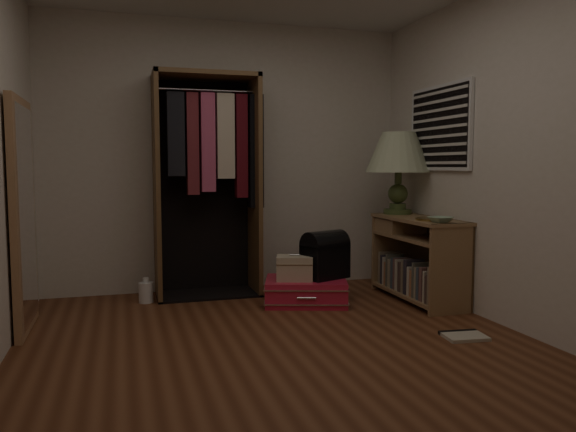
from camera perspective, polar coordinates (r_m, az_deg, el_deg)
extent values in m
plane|color=#5B2F1A|center=(3.80, -0.25, -13.48)|extent=(4.00, 4.00, 0.00)
cube|color=silver|center=(5.55, -6.11, 6.00)|extent=(3.50, 0.02, 2.60)
cube|color=silver|center=(1.78, 18.39, 7.74)|extent=(3.50, 0.02, 2.60)
cube|color=silver|center=(4.43, 22.17, 5.89)|extent=(0.02, 4.00, 2.60)
cube|color=white|center=(5.24, 15.17, 8.64)|extent=(0.03, 0.96, 0.76)
cube|color=black|center=(5.24, 15.16, 8.64)|extent=(0.03, 0.90, 0.70)
cube|color=silver|center=(5.22, 14.92, 5.24)|extent=(0.01, 0.88, 0.02)
cube|color=silver|center=(5.22, 14.94, 6.10)|extent=(0.01, 0.88, 0.02)
cube|color=silver|center=(5.23, 14.96, 6.95)|extent=(0.01, 0.88, 0.02)
cube|color=silver|center=(5.23, 14.98, 7.80)|extent=(0.01, 0.88, 0.02)
cube|color=silver|center=(5.23, 15.00, 8.65)|extent=(0.01, 0.88, 0.02)
cube|color=silver|center=(5.24, 15.02, 9.50)|extent=(0.01, 0.88, 0.02)
cube|color=silver|center=(5.25, 15.04, 10.34)|extent=(0.01, 0.88, 0.02)
cube|color=silver|center=(5.25, 15.06, 11.19)|extent=(0.01, 0.88, 0.02)
cube|color=silver|center=(5.26, 15.08, 12.03)|extent=(0.01, 0.88, 0.02)
cube|color=olive|center=(4.75, 16.28, -5.23)|extent=(0.40, 0.03, 0.75)
cube|color=olive|center=(5.67, 10.40, -3.46)|extent=(0.40, 0.03, 0.75)
cube|color=olive|center=(5.26, 13.01, -7.66)|extent=(0.40, 1.04, 0.03)
cube|color=olive|center=(5.18, 13.12, -2.14)|extent=(0.40, 1.04, 0.03)
cube|color=olive|center=(5.16, 13.16, -0.32)|extent=(0.42, 1.12, 0.03)
cube|color=brown|center=(5.30, 14.87, -4.14)|extent=(0.02, 1.10, 0.75)
cube|color=olive|center=(5.45, 11.33, -0.95)|extent=(0.36, 0.38, 0.13)
cube|color=gray|center=(4.80, 15.16, -6.83)|extent=(0.21, 0.04, 0.31)
cube|color=#4C3833|center=(4.83, 14.60, -7.21)|extent=(0.16, 0.03, 0.24)
cube|color=#B7AD99|center=(4.87, 14.67, -6.94)|extent=(0.22, 0.03, 0.27)
cube|color=brown|center=(4.92, 14.35, -6.69)|extent=(0.22, 0.05, 0.29)
cube|color=#3F4C59|center=(4.94, 13.74, -6.68)|extent=(0.15, 0.04, 0.28)
cube|color=gray|center=(4.98, 13.58, -6.61)|extent=(0.17, 0.03, 0.27)
cube|color=#59594C|center=(5.01, 13.33, -6.34)|extent=(0.16, 0.03, 0.31)
cube|color=#B2724C|center=(5.05, 13.13, -6.67)|extent=(0.17, 0.04, 0.23)
cube|color=beige|center=(5.08, 12.81, -6.46)|extent=(0.15, 0.04, 0.26)
cube|color=#332D38|center=(5.13, 12.66, -6.03)|extent=(0.19, 0.05, 0.31)
cube|color=gray|center=(5.17, 12.22, -6.03)|extent=(0.16, 0.03, 0.29)
cube|color=#4C3833|center=(5.24, 12.25, -6.03)|extent=(0.22, 0.05, 0.27)
cube|color=#B7AD99|center=(5.28, 11.75, -5.86)|extent=(0.18, 0.05, 0.28)
cube|color=brown|center=(5.31, 11.47, -5.74)|extent=(0.17, 0.03, 0.29)
cube|color=#3F4C59|center=(5.35, 11.30, -5.68)|extent=(0.18, 0.04, 0.29)
cube|color=gray|center=(5.40, 11.03, -5.69)|extent=(0.18, 0.05, 0.27)
cube|color=#59594C|center=(5.44, 10.79, -5.40)|extent=(0.18, 0.03, 0.30)
cube|color=#B2724C|center=(5.49, 10.76, -5.73)|extent=(0.22, 0.03, 0.22)
cube|color=beige|center=(5.51, 10.57, -5.45)|extent=(0.21, 0.03, 0.27)
cube|color=#332D38|center=(5.55, 10.42, -5.32)|extent=(0.22, 0.03, 0.28)
cube|color=gray|center=(5.59, 10.22, -5.12)|extent=(0.22, 0.04, 0.30)
cube|color=brown|center=(5.21, -13.21, 2.93)|extent=(0.04, 0.50, 2.05)
cube|color=brown|center=(5.34, -3.41, 3.10)|extent=(0.04, 0.50, 2.05)
cube|color=brown|center=(5.31, -8.39, 13.92)|extent=(0.95, 0.50, 0.04)
cube|color=black|center=(5.49, -8.61, 3.11)|extent=(0.95, 0.02, 2.05)
cube|color=black|center=(5.39, -8.11, -7.83)|extent=(0.95, 0.50, 0.02)
cylinder|color=silver|center=(5.30, -8.37, 12.53)|extent=(0.87, 0.02, 0.02)
cube|color=black|center=(5.21, -11.34, 8.13)|extent=(0.15, 0.11, 0.75)
cube|color=maroon|center=(5.22, -9.68, 7.22)|extent=(0.11, 0.11, 0.92)
cube|color=#BF4C72|center=(5.24, -8.19, 7.37)|extent=(0.13, 0.15, 0.89)
cube|color=beige|center=(5.27, -6.43, 8.03)|extent=(0.16, 0.14, 0.78)
cube|color=#590F19|center=(5.29, -4.79, 7.06)|extent=(0.11, 0.12, 0.95)
cube|color=black|center=(5.32, -3.34, 6.55)|extent=(0.13, 0.15, 1.05)
cube|color=#AD7D54|center=(4.52, -25.34, 0.04)|extent=(0.05, 0.80, 1.70)
cube|color=white|center=(4.52, -24.97, 0.05)|extent=(0.01, 0.68, 1.58)
cube|color=red|center=(4.99, 1.84, -7.64)|extent=(0.82, 0.69, 0.22)
cube|color=silver|center=(5.00, 1.83, -8.32)|extent=(0.84, 0.71, 0.01)
cube|color=silver|center=(4.97, 1.84, -6.97)|extent=(0.84, 0.71, 0.01)
cylinder|color=silver|center=(4.73, 1.90, -8.34)|extent=(0.16, 0.07, 0.02)
cube|color=#B8AB8D|center=(4.89, 0.68, -5.31)|extent=(0.36, 0.30, 0.21)
cube|color=brown|center=(4.88, 0.68, -4.80)|extent=(0.37, 0.30, 0.01)
cylinder|color=silver|center=(4.87, 0.68, -3.98)|extent=(0.09, 0.04, 0.01)
cube|color=black|center=(4.99, 3.77, -4.63)|extent=(0.45, 0.38, 0.30)
cylinder|color=black|center=(4.96, 3.78, -2.94)|extent=(0.45, 0.38, 0.25)
cylinder|color=#3B4C25|center=(5.51, 11.07, 0.45)|extent=(0.29, 0.29, 0.04)
cylinder|color=#3B4C25|center=(5.51, 11.08, 0.97)|extent=(0.17, 0.17, 0.06)
sphere|color=#3B4C25|center=(5.50, 11.10, 2.24)|extent=(0.21, 0.21, 0.19)
cylinder|color=#3B4C25|center=(5.49, 11.13, 3.81)|extent=(0.07, 0.07, 0.11)
cone|color=silver|center=(5.49, 11.17, 6.37)|extent=(0.68, 0.68, 0.38)
cone|color=beige|center=(5.49, 11.17, 6.37)|extent=(0.60, 0.60, 0.36)
cylinder|color=#A0813D|center=(4.95, 14.54, -0.30)|extent=(0.36, 0.36, 0.02)
imported|color=#99B799|center=(4.76, 15.21, -0.35)|extent=(0.22, 0.22, 0.05)
cylinder|color=white|center=(5.18, -14.23, -7.54)|extent=(0.16, 0.16, 0.18)
cylinder|color=white|center=(5.16, -14.26, -6.34)|extent=(0.07, 0.07, 0.04)
cube|color=beige|center=(4.24, 17.46, -11.56)|extent=(0.31, 0.26, 0.02)
cube|color=black|center=(4.32, 16.85, -11.23)|extent=(0.29, 0.07, 0.03)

